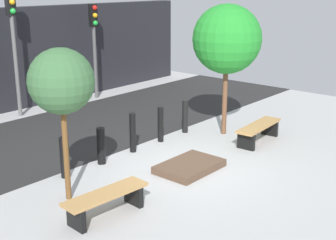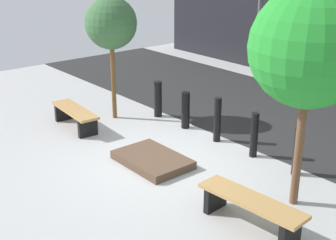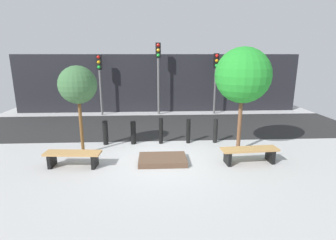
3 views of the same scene
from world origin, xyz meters
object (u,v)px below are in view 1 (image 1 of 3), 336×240
Objects in this scene: bench_right at (259,130)px; tree_behind_right_bench at (227,39)px; bench_left at (106,199)px; bollard_center at (133,133)px; traffic_light_mid_west at (13,30)px; traffic_light_mid_east at (94,34)px; tree_behind_left_bench at (61,82)px; bollard_left at (101,146)px; bollard_far_left at (65,158)px; bollard_far_right at (185,116)px; planter_bed at (190,166)px; bollard_right at (161,125)px.

tree_behind_right_bench is (-0.00, 1.09, 2.26)m from bench_right.
bench_left is 3.34m from bollard_center.
bollard_center is 5.43m from traffic_light_mid_west.
tree_behind_right_bench is at bearing 15.73° from bench_left.
tree_behind_left_bench is at bearing -134.83° from traffic_light_mid_east.
tree_behind_left_bench is (-5.36, 1.09, 1.98)m from bench_right.
bench_left is at bearing -129.95° from traffic_light_mid_east.
bollard_left is at bearing 166.51° from tree_behind_right_bench.
bench_left is at bearing -107.09° from bollard_far_left.
bench_left is at bearing 175.81° from bench_right.
bollard_far_right is (-0.61, 1.99, 0.12)m from bench_right.
bollard_center reaches higher than planter_bed.
bollard_center is at bearing -90.00° from traffic_light_mid_west.
bollard_right is 0.28× the size of traffic_light_mid_east.
tree_behind_left_bench is 2.66m from bollard_left.
traffic_light_mid_west is (-1.03, 4.98, 2.20)m from bollard_right.
bollard_far_left is 0.27× the size of traffic_light_mid_east.
bench_right is 7.25m from traffic_light_mid_east.
tree_behind_right_bench is at bearing -55.58° from bollard_far_right.
planter_bed is 1.59× the size of bollard_right.
tree_behind_left_bench is 0.83× the size of tree_behind_right_bench.
traffic_light_mid_east is (3.15, 4.97, 1.82)m from bollard_center.
bollard_center is (-2.68, 0.89, -2.11)m from tree_behind_right_bench.
bollard_far_left is 0.96× the size of bollard_right.
bench_left is 5.36m from bench_right.
bollard_center is 6.16m from traffic_light_mid_east.
bollard_far_left is at bearing 180.00° from bollard_right.
bollard_far_left is 7.45m from traffic_light_mid_east.
bollard_far_left reaches higher than bench_right.
bench_right is at bearing 4.19° from bench_left.
planter_bed is (2.68, 0.20, -0.25)m from bench_left.
tree_behind_right_bench is 5.29m from bollard_far_left.
planter_bed is at bearing -139.19° from bollard_far_right.
traffic_light_mid_west is at bearing 114.54° from tree_behind_right_bench.
bollard_far_left is at bearing 55.58° from tree_behind_left_bench.
traffic_light_mid_west reaches higher than bench_left.
bollard_center is (2.68, 0.89, -1.82)m from tree_behind_left_bench.
bench_right is at bearing -90.00° from tree_behind_right_bench.
bench_right is 7.81m from traffic_light_mid_west.
tree_behind_right_bench is 1.06× the size of traffic_light_mid_east.
bollard_left is (1.03, 0.00, -0.02)m from bollard_far_left.
bench_right is at bearing -72.91° from bollard_far_right.
bollard_far_right is at bearing 0.00° from bollard_far_left.
bollard_center is at bearing 139.26° from bench_right.
traffic_light_mid_east is (5.83, 6.96, 1.99)m from bench_left.
bollard_center is (1.03, 0.00, 0.06)m from bollard_left.
traffic_light_mid_east reaches higher than bench_right.
planter_bed is at bearing -90.00° from traffic_light_mid_west.
bollard_center is at bearing 0.00° from bollard_far_left.
traffic_light_mid_west reaches higher than traffic_light_mid_east.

